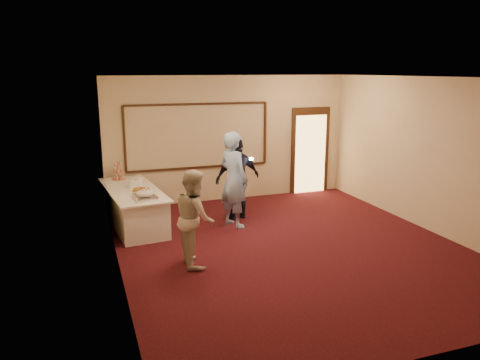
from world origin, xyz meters
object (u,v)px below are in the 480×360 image
buffet_table (133,207)px  cupcake_stand (118,172)px  plate_stack_a (133,184)px  man (234,180)px  tart (139,190)px  plate_stack_b (139,181)px  pavlova_tray (145,195)px  woman (195,218)px  guest (238,178)px

buffet_table → cupcake_stand: 1.12m
plate_stack_a → man: size_ratio=0.09×
tart → plate_stack_a: bearing=105.9°
plate_stack_b → man: man is taller
buffet_table → cupcake_stand: (-0.19, 0.97, 0.54)m
buffet_table → pavlova_tray: pavlova_tray is taller
pavlova_tray → woman: size_ratio=0.35×
man → woman: bearing=119.2°
buffet_table → tart: (0.11, -0.24, 0.41)m
plate_stack_a → guest: 2.18m
pavlova_tray → tart: pavlova_tray is taller
cupcake_stand → plate_stack_a: (0.20, -0.89, -0.08)m
cupcake_stand → plate_stack_b: (0.37, -0.62, -0.08)m
plate_stack_a → woman: bearing=-73.6°
buffet_table → man: man is taller
man → guest: size_ratio=1.10×
plate_stack_b → man: 2.05m
plate_stack_b → tart: bearing=-97.1°
tart → man: (1.81, -0.49, 0.18)m
buffet_table → pavlova_tray: 0.98m
woman → man: bearing=-35.8°
tart → man: size_ratio=0.16×
buffet_table → woman: bearing=-72.8°
pavlova_tray → plate_stack_b: pavlova_tray is taller
plate_stack_b → guest: bearing=-16.8°
cupcake_stand → tart: size_ratio=1.43×
pavlova_tray → guest: size_ratio=0.31×
plate_stack_a → plate_stack_b: 0.32m
man → woman: man is taller
pavlova_tray → tart: (-0.03, 0.60, -0.05)m
guest → man: bearing=50.7°
buffet_table → plate_stack_b: size_ratio=15.15×
pavlova_tray → plate_stack_a: bearing=97.3°
plate_stack_a → tart: plate_stack_a is taller
pavlova_tray → tart: bearing=92.6°
buffet_table → plate_stack_b: plate_stack_b is taller
plate_stack_b → man: (1.74, -1.08, 0.13)m
man → plate_stack_b: bearing=34.4°
plate_stack_a → man: (1.90, -0.81, 0.13)m
plate_stack_b → woman: bearing=-78.6°
woman → cupcake_stand: bearing=16.6°
man → pavlova_tray: bearing=69.9°
tart → woman: woman is taller
pavlova_tray → cupcake_stand: cupcake_stand is taller
plate_stack_a → pavlova_tray: bearing=-82.7°
pavlova_tray → cupcake_stand: size_ratio=1.27×
tart → guest: 2.06m
man → guest: man is taller
pavlova_tray → plate_stack_a: size_ratio=3.00×
pavlova_tray → guest: guest is taller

